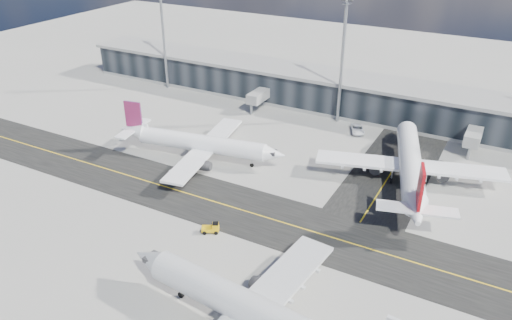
# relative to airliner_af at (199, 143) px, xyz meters

# --- Properties ---
(ground) EXTENTS (300.00, 300.00, 0.00)m
(ground) POSITION_rel_airliner_af_xyz_m (17.62, -16.34, -3.46)
(ground) COLOR gray
(ground) RESTS_ON ground
(taxiway_lanes) EXTENTS (180.00, 63.00, 0.03)m
(taxiway_lanes) POSITION_rel_airliner_af_xyz_m (21.53, -5.60, -3.45)
(taxiway_lanes) COLOR black
(taxiway_lanes) RESTS_ON ground
(terminal_concourse) EXTENTS (152.00, 19.80, 8.80)m
(terminal_concourse) POSITION_rel_airliner_af_xyz_m (17.66, 38.60, 0.63)
(terminal_concourse) COLOR black
(terminal_concourse) RESTS_ON ground
(floodlight_masts) EXTENTS (102.50, 0.70, 28.90)m
(floodlight_masts) POSITION_rel_airliner_af_xyz_m (17.62, 31.66, 12.14)
(floodlight_masts) COLOR gray
(floodlight_masts) RESTS_ON ground
(airliner_af) EXTENTS (35.34, 30.28, 10.49)m
(airliner_af) POSITION_rel_airliner_af_xyz_m (0.00, 0.00, 0.00)
(airliner_af) COLOR white
(airliner_af) RESTS_ON ground
(airliner_redtail) EXTENTS (34.17, 39.69, 11.94)m
(airliner_redtail) POSITION_rel_airliner_af_xyz_m (39.37, 9.89, 0.48)
(airliner_redtail) COLOR white
(airliner_redtail) RESTS_ON ground
(airliner_near) EXTENTS (40.15, 34.29, 11.89)m
(airliner_near) POSITION_rel_airliner_af_xyz_m (32.88, -35.53, 0.46)
(airliner_near) COLOR #BBBDBF
(airliner_near) RESTS_ON ground
(baggage_tug) EXTENTS (3.01, 2.44, 1.71)m
(baggage_tug) POSITION_rel_airliner_af_xyz_m (16.01, -20.11, -2.61)
(baggage_tug) COLOR #DDAC0B
(baggage_tug) RESTS_ON ground
(service_van) EXTENTS (4.80, 6.35, 1.60)m
(service_van) POSITION_rel_airliner_af_xyz_m (23.86, 27.66, -2.66)
(service_van) COLOR white
(service_van) RESTS_ON ground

